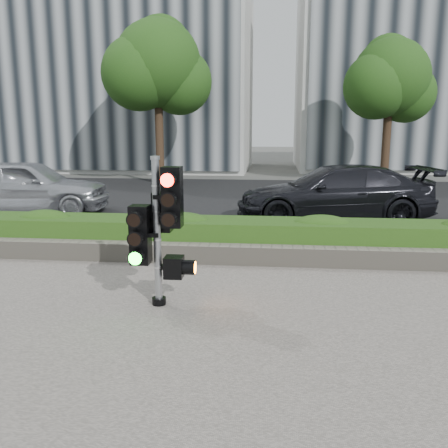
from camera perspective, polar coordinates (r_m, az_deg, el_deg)
The scene contains 13 objects.
ground at distance 6.88m, azimuth 0.84°, elevation -9.40°, with size 120.00×120.00×0.00m, color #51514C.
sidewalk at distance 4.63m, azimuth -2.13°, elevation -20.20°, with size 16.00×11.00×0.03m, color #9E9389.
road at distance 16.59m, azimuth 3.96°, elevation 2.94°, with size 60.00×13.00×0.02m, color black.
curb at distance 9.86m, azimuth 2.49°, elevation -2.59°, with size 60.00×0.25×0.12m, color gray.
stone_wall at distance 8.62m, azimuth 1.99°, elevation -3.68°, with size 12.00×0.32×0.34m, color gray.
hedge at distance 9.21m, azimuth 2.28°, elevation -1.61°, with size 12.00×1.00×0.68m, color #518E2B.
building_left at distance 31.33m, azimuth -12.69°, elevation 20.43°, with size 16.00×9.00×15.00m, color #B7B7B2.
building_right at distance 33.28m, azimuth 25.33°, elevation 16.49°, with size 18.00×10.00×12.00m, color #B7B7B2.
tree_left at distance 21.73m, azimuth -8.00°, elevation 18.17°, with size 4.61×4.03×7.34m.
tree_right at distance 22.59m, azimuth 19.30°, elevation 15.96°, with size 4.10×3.58×6.53m.
traffic_signal at distance 6.49m, azimuth -7.77°, elevation -0.02°, with size 0.71×0.52×2.06m.
car_silver at distance 14.88m, azimuth -22.67°, elevation 4.23°, with size 1.87×4.65×1.58m, color silver.
car_dark at distance 12.87m, azimuth 13.07°, elevation 3.61°, with size 2.08×5.12×1.49m, color black.
Camera 1 is at (0.57, -6.40, 2.44)m, focal length 38.00 mm.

